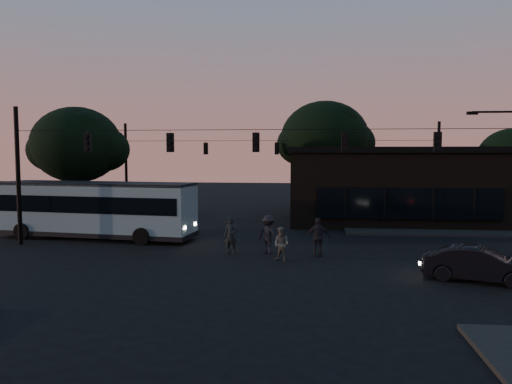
# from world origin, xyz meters

# --- Properties ---
(ground) EXTENTS (120.00, 120.00, 0.00)m
(ground) POSITION_xyz_m (0.00, 0.00, 0.00)
(ground) COLOR black
(ground) RESTS_ON ground
(sidewalk_far_right) EXTENTS (14.00, 10.00, 0.15)m
(sidewalk_far_right) POSITION_xyz_m (12.00, 14.00, 0.07)
(sidewalk_far_right) COLOR black
(sidewalk_far_right) RESTS_ON ground
(sidewalk_far_left) EXTENTS (14.00, 10.00, 0.15)m
(sidewalk_far_left) POSITION_xyz_m (-14.00, 14.00, 0.07)
(sidewalk_far_left) COLOR black
(sidewalk_far_left) RESTS_ON ground
(building) EXTENTS (15.40, 10.41, 5.40)m
(building) POSITION_xyz_m (9.00, 15.97, 2.71)
(building) COLOR black
(building) RESTS_ON ground
(tree_behind) EXTENTS (7.60, 7.60, 9.43)m
(tree_behind) POSITION_xyz_m (4.00, 22.00, 6.19)
(tree_behind) COLOR black
(tree_behind) RESTS_ON ground
(tree_left) EXTENTS (6.40, 6.40, 8.30)m
(tree_left) POSITION_xyz_m (-14.00, 13.00, 5.57)
(tree_left) COLOR black
(tree_left) RESTS_ON ground
(signal_rig_near) EXTENTS (26.24, 0.30, 7.50)m
(signal_rig_near) POSITION_xyz_m (0.00, 4.00, 4.45)
(signal_rig_near) COLOR black
(signal_rig_near) RESTS_ON ground
(signal_rig_far) EXTENTS (26.24, 0.30, 7.50)m
(signal_rig_far) POSITION_xyz_m (0.00, 20.00, 4.20)
(signal_rig_far) COLOR black
(signal_rig_far) RESTS_ON ground
(bus) EXTENTS (11.94, 4.12, 3.29)m
(bus) POSITION_xyz_m (-9.64, 6.29, 1.85)
(bus) COLOR gray
(bus) RESTS_ON ground
(car) EXTENTS (4.43, 2.77, 1.38)m
(car) POSITION_xyz_m (9.37, -1.49, 0.69)
(car) COLOR black
(car) RESTS_ON ground
(pedestrian_a) EXTENTS (0.75, 0.57, 1.85)m
(pedestrian_a) POSITION_xyz_m (-1.11, 2.68, 0.93)
(pedestrian_a) COLOR black
(pedestrian_a) RESTS_ON ground
(pedestrian_b) EXTENTS (0.98, 0.92, 1.59)m
(pedestrian_b) POSITION_xyz_m (1.48, 1.38, 0.80)
(pedestrian_b) COLOR #53524B
(pedestrian_b) RESTS_ON ground
(pedestrian_c) EXTENTS (1.15, 0.55, 1.92)m
(pedestrian_c) POSITION_xyz_m (3.18, 2.45, 0.96)
(pedestrian_c) COLOR black
(pedestrian_c) RESTS_ON ground
(pedestrian_d) EXTENTS (1.44, 1.20, 1.93)m
(pedestrian_d) POSITION_xyz_m (0.73, 3.03, 0.96)
(pedestrian_d) COLOR black
(pedestrian_d) RESTS_ON ground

